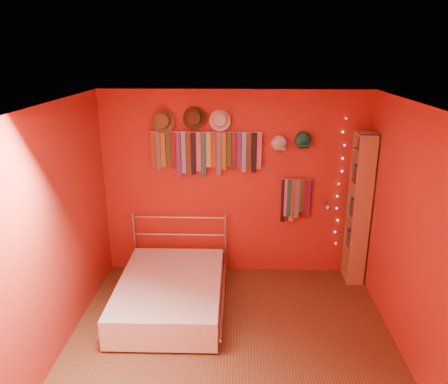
# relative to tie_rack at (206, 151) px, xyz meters

# --- Properties ---
(ground) EXTENTS (3.50, 3.50, 0.00)m
(ground) POSITION_rel_tie_rack_xyz_m (0.37, -1.69, -1.72)
(ground) COLOR brown
(ground) RESTS_ON ground
(back_wall) EXTENTS (3.50, 0.02, 2.50)m
(back_wall) POSITION_rel_tie_rack_xyz_m (0.37, 0.06, -0.47)
(back_wall) COLOR #AB2A1B
(back_wall) RESTS_ON ground
(right_wall) EXTENTS (0.02, 3.50, 2.50)m
(right_wall) POSITION_rel_tie_rack_xyz_m (2.12, -1.69, -0.47)
(right_wall) COLOR #AB2A1B
(right_wall) RESTS_ON ground
(left_wall) EXTENTS (0.02, 3.50, 2.50)m
(left_wall) POSITION_rel_tie_rack_xyz_m (-1.38, -1.69, -0.47)
(left_wall) COLOR #AB2A1B
(left_wall) RESTS_ON ground
(ceiling) EXTENTS (3.50, 3.50, 0.02)m
(ceiling) POSITION_rel_tie_rack_xyz_m (0.37, -1.69, 0.78)
(ceiling) COLOR white
(ceiling) RESTS_ON back_wall
(tie_rack) EXTENTS (1.45, 0.03, 0.60)m
(tie_rack) POSITION_rel_tie_rack_xyz_m (0.00, 0.00, 0.00)
(tie_rack) COLOR silver
(tie_rack) RESTS_ON back_wall
(small_tie_rack) EXTENTS (0.40, 0.03, 0.60)m
(small_tie_rack) POSITION_rel_tie_rack_xyz_m (1.18, 0.00, -0.63)
(small_tie_rack) COLOR silver
(small_tie_rack) RESTS_ON back_wall
(fedora_olive) EXTENTS (0.30, 0.16, 0.29)m
(fedora_olive) POSITION_rel_tie_rack_xyz_m (-0.53, -0.03, 0.38)
(fedora_olive) COLOR brown
(fedora_olive) RESTS_ON back_wall
(fedora_brown) EXTENTS (0.29, 0.16, 0.29)m
(fedora_brown) POSITION_rel_tie_rack_xyz_m (-0.14, -0.03, 0.43)
(fedora_brown) COLOR #423017
(fedora_brown) RESTS_ON back_wall
(fedora_white) EXTENTS (0.27, 0.15, 0.27)m
(fedora_white) POSITION_rel_tie_rack_xyz_m (0.18, -0.03, 0.40)
(fedora_white) COLOR silver
(fedora_white) RESTS_ON back_wall
(cap_white) EXTENTS (0.19, 0.24, 0.19)m
(cap_white) POSITION_rel_tie_rack_xyz_m (0.94, 0.01, 0.11)
(cap_white) COLOR silver
(cap_white) RESTS_ON back_wall
(cap_green) EXTENTS (0.20, 0.25, 0.20)m
(cap_green) POSITION_rel_tie_rack_xyz_m (1.24, 0.01, 0.15)
(cap_green) COLOR #186C4A
(cap_green) RESTS_ON back_wall
(fairy_lights) EXTENTS (0.06, 0.02, 1.74)m
(fairy_lights) POSITION_rel_tie_rack_xyz_m (1.75, 0.02, -0.43)
(fairy_lights) COLOR #FF3333
(fairy_lights) RESTS_ON back_wall
(reading_lamp) EXTENTS (0.08, 0.33, 0.10)m
(reading_lamp) POSITION_rel_tie_rack_xyz_m (1.57, -0.19, -0.67)
(reading_lamp) COLOR silver
(reading_lamp) RESTS_ON back_wall
(bookshelf) EXTENTS (0.25, 0.34, 2.00)m
(bookshelf) POSITION_rel_tie_rack_xyz_m (2.03, -0.16, -0.71)
(bookshelf) COLOR #A47E4A
(bookshelf) RESTS_ON ground
(bed) EXTENTS (1.31, 1.78, 0.86)m
(bed) POSITION_rel_tie_rack_xyz_m (-0.37, -0.94, -1.52)
(bed) COLOR silver
(bed) RESTS_ON ground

